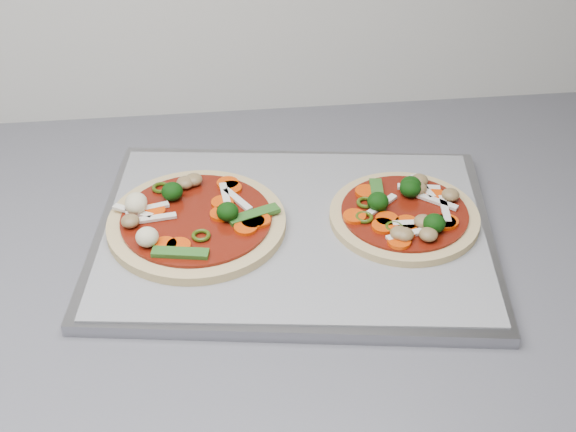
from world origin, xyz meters
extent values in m
cube|color=gray|center=(0.57, 1.31, 0.91)|extent=(0.47, 0.38, 0.01)
cube|color=gray|center=(0.57, 1.31, 0.92)|extent=(0.45, 0.35, 0.00)
cylinder|color=tan|center=(0.47, 1.32, 0.92)|extent=(0.20, 0.20, 0.01)
cylinder|color=maroon|center=(0.47, 1.32, 0.93)|extent=(0.17, 0.17, 0.00)
ellipsoid|color=beige|center=(0.42, 1.28, 0.94)|extent=(0.03, 0.03, 0.02)
cylinder|color=#F75200|center=(0.42, 1.33, 0.93)|extent=(0.04, 0.04, 0.00)
cylinder|color=#F75200|center=(0.45, 1.27, 0.93)|extent=(0.03, 0.03, 0.00)
ellipsoid|color=olive|center=(0.46, 1.38, 0.94)|extent=(0.03, 0.03, 0.01)
torus|color=#33460C|center=(0.44, 1.36, 0.93)|extent=(0.03, 0.03, 0.00)
cube|color=white|center=(0.40, 1.33, 0.93)|extent=(0.05, 0.03, 0.00)
cylinder|color=#F75200|center=(0.53, 1.30, 0.93)|extent=(0.03, 0.03, 0.00)
cylinder|color=#F75200|center=(0.52, 1.29, 0.93)|extent=(0.03, 0.03, 0.00)
cylinder|color=#F75200|center=(0.43, 1.27, 0.93)|extent=(0.03, 0.03, 0.00)
cube|color=#306A23|center=(0.53, 1.31, 0.93)|extent=(0.06, 0.03, 0.00)
cube|color=white|center=(0.50, 1.35, 0.93)|extent=(0.01, 0.05, 0.00)
ellipsoid|color=olive|center=(0.47, 1.38, 0.94)|extent=(0.03, 0.03, 0.01)
cylinder|color=#F75200|center=(0.51, 1.37, 0.93)|extent=(0.04, 0.04, 0.00)
torus|color=#33460C|center=(0.43, 1.37, 0.93)|extent=(0.03, 0.03, 0.00)
ellipsoid|color=beige|center=(0.40, 1.34, 0.94)|extent=(0.03, 0.03, 0.02)
cube|color=white|center=(0.42, 1.32, 0.93)|extent=(0.05, 0.01, 0.00)
ellipsoid|color=#0C390B|center=(0.44, 1.36, 0.94)|extent=(0.03, 0.03, 0.02)
torus|color=#33460C|center=(0.47, 1.28, 0.93)|extent=(0.02, 0.02, 0.00)
ellipsoid|color=olive|center=(0.40, 1.31, 0.94)|extent=(0.03, 0.03, 0.01)
cube|color=#306A23|center=(0.45, 1.26, 0.93)|extent=(0.06, 0.02, 0.00)
ellipsoid|color=#0C390B|center=(0.50, 1.31, 0.94)|extent=(0.03, 0.03, 0.02)
cylinder|color=#F75200|center=(0.50, 1.38, 0.93)|extent=(0.03, 0.03, 0.00)
cylinder|color=#F75200|center=(0.53, 1.30, 0.93)|extent=(0.03, 0.03, 0.00)
cylinder|color=#F75200|center=(0.50, 1.34, 0.93)|extent=(0.03, 0.03, 0.00)
cylinder|color=#F75200|center=(0.49, 1.32, 0.93)|extent=(0.03, 0.03, 0.00)
cube|color=white|center=(0.41, 1.34, 0.93)|extent=(0.05, 0.02, 0.00)
cube|color=white|center=(0.51, 1.34, 0.93)|extent=(0.03, 0.05, 0.00)
ellipsoid|color=beige|center=(0.40, 1.33, 0.94)|extent=(0.03, 0.03, 0.02)
cylinder|color=tan|center=(0.69, 1.31, 0.92)|extent=(0.20, 0.20, 0.01)
cylinder|color=maroon|center=(0.69, 1.31, 0.93)|extent=(0.17, 0.17, 0.00)
cylinder|color=#F75200|center=(0.67, 1.29, 0.93)|extent=(0.03, 0.03, 0.00)
cylinder|color=#F75200|center=(0.64, 1.30, 0.93)|extent=(0.03, 0.03, 0.00)
ellipsoid|color=olive|center=(0.75, 1.32, 0.93)|extent=(0.03, 0.03, 0.01)
ellipsoid|color=#0C390B|center=(0.72, 1.27, 0.94)|extent=(0.03, 0.03, 0.02)
ellipsoid|color=#0C390B|center=(0.71, 1.34, 0.94)|extent=(0.03, 0.03, 0.02)
cube|color=white|center=(0.67, 1.32, 0.93)|extent=(0.04, 0.04, 0.00)
cube|color=white|center=(0.73, 1.32, 0.93)|extent=(0.04, 0.04, 0.00)
ellipsoid|color=olive|center=(0.71, 1.26, 0.93)|extent=(0.02, 0.02, 0.01)
torus|color=#33460C|center=(0.68, 1.28, 0.93)|extent=(0.02, 0.02, 0.00)
cylinder|color=#F75200|center=(0.66, 1.35, 0.93)|extent=(0.03, 0.03, 0.00)
cylinder|color=#F75200|center=(0.68, 1.25, 0.93)|extent=(0.03, 0.03, 0.00)
ellipsoid|color=olive|center=(0.68, 1.26, 0.93)|extent=(0.03, 0.03, 0.01)
cylinder|color=#F75200|center=(0.73, 1.28, 0.93)|extent=(0.03, 0.03, 0.00)
torus|color=#33460C|center=(0.65, 1.32, 0.93)|extent=(0.02, 0.02, 0.00)
cube|color=white|center=(0.70, 1.28, 0.93)|extent=(0.05, 0.01, 0.00)
cube|color=white|center=(0.72, 1.35, 0.93)|extent=(0.05, 0.02, 0.00)
cylinder|color=#F75200|center=(0.69, 1.28, 0.93)|extent=(0.03, 0.03, 0.00)
cube|color=white|center=(0.74, 1.30, 0.93)|extent=(0.01, 0.05, 0.00)
ellipsoid|color=olive|center=(0.71, 1.28, 0.93)|extent=(0.02, 0.02, 0.01)
ellipsoid|color=#0C390B|center=(0.71, 1.34, 0.94)|extent=(0.03, 0.03, 0.02)
cylinder|color=#F75200|center=(0.73, 1.33, 0.93)|extent=(0.03, 0.03, 0.00)
cylinder|color=#F75200|center=(0.69, 1.27, 0.93)|extent=(0.03, 0.03, 0.00)
ellipsoid|color=olive|center=(0.68, 1.26, 0.93)|extent=(0.03, 0.03, 0.01)
torus|color=#33460C|center=(0.65, 1.30, 0.93)|extent=(0.03, 0.03, 0.00)
ellipsoid|color=olive|center=(0.72, 1.35, 0.93)|extent=(0.02, 0.02, 0.01)
ellipsoid|color=#0C390B|center=(0.67, 1.31, 0.94)|extent=(0.03, 0.03, 0.02)
ellipsoid|color=olive|center=(0.72, 1.34, 0.93)|extent=(0.03, 0.03, 0.01)
cylinder|color=#F75200|center=(0.66, 1.28, 0.93)|extent=(0.03, 0.03, 0.00)
cylinder|color=#F75200|center=(0.73, 1.28, 0.93)|extent=(0.03, 0.03, 0.00)
cube|color=#306A23|center=(0.67, 1.34, 0.93)|extent=(0.02, 0.06, 0.00)
cube|color=white|center=(0.72, 1.35, 0.93)|extent=(0.02, 0.05, 0.00)
cube|color=white|center=(0.69, 1.26, 0.93)|extent=(0.05, 0.02, 0.00)
camera|label=1|loc=(0.49, 0.62, 1.45)|focal=50.00mm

